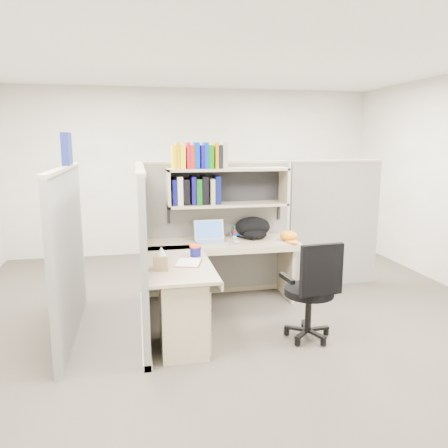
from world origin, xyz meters
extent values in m
plane|color=#38332B|center=(0.00, 0.00, 0.00)|extent=(6.00, 6.00, 0.00)
plane|color=#B0AA9F|center=(0.00, 3.00, 1.35)|extent=(6.00, 0.00, 6.00)
plane|color=#B0AA9F|center=(0.00, -3.00, 1.35)|extent=(6.00, 0.00, 6.00)
plane|color=white|center=(0.00, 0.00, 2.70)|extent=(6.00, 6.00, 0.00)
cube|color=slate|center=(0.00, 0.90, 0.80)|extent=(1.80, 0.06, 1.60)
cube|color=#9B9170|center=(0.00, 0.90, 1.61)|extent=(1.80, 0.08, 0.03)
cube|color=slate|center=(-0.90, 0.00, 0.80)|extent=(0.06, 1.80, 1.60)
cube|color=#9B9170|center=(-0.90, 0.00, 1.61)|extent=(0.08, 1.80, 0.03)
cube|color=slate|center=(-1.60, 0.00, 0.80)|extent=(0.06, 1.80, 1.60)
cube|color=slate|center=(1.55, 0.90, 0.80)|extent=(1.20, 0.06, 1.60)
cube|color=navy|center=(-1.60, 0.35, 1.79)|extent=(0.07, 0.27, 0.32)
cube|color=white|center=(-0.87, 0.15, 1.20)|extent=(0.00, 0.21, 0.28)
cube|color=gray|center=(0.10, 0.70, 1.55)|extent=(1.40, 0.34, 0.03)
cube|color=gray|center=(0.10, 0.70, 1.14)|extent=(1.40, 0.34, 0.03)
cube|color=gray|center=(-0.58, 0.70, 1.34)|extent=(0.03, 0.34, 0.44)
cube|color=gray|center=(0.78, 0.70, 1.34)|extent=(0.03, 0.34, 0.44)
cube|color=black|center=(0.10, 0.86, 1.34)|extent=(1.38, 0.01, 0.41)
cube|color=yellow|center=(-0.52, 0.68, 1.69)|extent=(0.03, 0.20, 0.26)
cube|color=#D89004|center=(-0.48, 0.68, 1.71)|extent=(0.05, 0.20, 0.29)
cube|color=#F9E005|center=(-0.42, 0.68, 1.69)|extent=(0.06, 0.20, 0.26)
cube|color=#AC062C|center=(-0.36, 0.68, 1.71)|extent=(0.04, 0.20, 0.29)
cube|color=#B01C07|center=(-0.32, 0.68, 1.69)|extent=(0.05, 0.20, 0.26)
cube|color=#052AA2|center=(-0.27, 0.68, 1.71)|extent=(0.06, 0.20, 0.29)
cube|color=#10048F|center=(-0.20, 0.68, 1.69)|extent=(0.04, 0.20, 0.26)
cube|color=navy|center=(-0.16, 0.68, 1.71)|extent=(0.04, 0.20, 0.29)
cube|color=#076308|center=(-0.11, 0.68, 1.69)|extent=(0.06, 0.20, 0.26)
cube|color=#C16F04|center=(-0.04, 0.68, 1.71)|extent=(0.04, 0.20, 0.29)
cube|color=black|center=(0.00, 0.68, 1.69)|extent=(0.05, 0.20, 0.26)
cube|color=tan|center=(0.05, 0.68, 1.71)|extent=(0.06, 0.20, 0.29)
cube|color=#070847|center=(-0.52, 0.72, 1.30)|extent=(0.05, 0.24, 0.29)
cube|color=silver|center=(-0.46, 0.72, 1.31)|extent=(0.06, 0.24, 0.32)
cube|color=black|center=(-0.39, 0.72, 1.30)|extent=(0.07, 0.24, 0.29)
cube|color=#0B074A|center=(-0.30, 0.72, 1.31)|extent=(0.05, 0.24, 0.32)
cube|color=#0A470F|center=(-0.24, 0.72, 1.30)|extent=(0.06, 0.24, 0.29)
cube|color=black|center=(-0.17, 0.72, 1.31)|extent=(0.07, 0.24, 0.32)
cube|color=gray|center=(-0.09, 0.72, 1.30)|extent=(0.05, 0.24, 0.29)
cube|color=#060E45|center=(-0.03, 0.72, 1.31)|extent=(0.06, 0.24, 0.32)
cube|color=gray|center=(0.00, 0.57, 0.71)|extent=(1.74, 0.60, 0.03)
cube|color=gray|center=(-0.57, -0.20, 0.71)|extent=(0.60, 1.34, 0.03)
cube|color=gray|center=(0.00, 0.27, 0.68)|extent=(1.74, 0.02, 0.07)
cube|color=gray|center=(-0.27, -0.20, 0.68)|extent=(0.02, 1.34, 0.07)
cube|color=gray|center=(-0.57, -0.55, 0.34)|extent=(0.40, 0.55, 0.68)
cube|color=#9B9170|center=(-0.36, -0.55, 0.54)|extent=(0.02, 0.50, 0.16)
cube|color=#9B9170|center=(-0.36, -0.55, 0.36)|extent=(0.02, 0.50, 0.16)
cube|color=#9B9170|center=(-0.36, -0.55, 0.14)|extent=(0.02, 0.50, 0.22)
cube|color=#B2B2B7|center=(-0.35, -0.55, 0.54)|extent=(0.01, 0.12, 0.01)
cube|color=gray|center=(0.80, 0.60, 0.35)|extent=(0.03, 0.55, 0.70)
cylinder|color=#110F59|center=(-0.38, -0.03, 0.78)|extent=(0.11, 0.11, 0.10)
cylinder|color=#EE4316|center=(-0.38, -0.03, 0.83)|extent=(0.12, 0.12, 0.02)
ellipsoid|color=#96AED5|center=(0.16, 0.43, 0.75)|extent=(0.09, 0.07, 0.03)
cylinder|color=silver|center=(-0.05, 0.75, 0.78)|extent=(0.09, 0.09, 0.09)
cylinder|color=black|center=(0.62, -0.56, 0.48)|extent=(0.47, 0.47, 0.07)
cube|color=black|center=(0.64, -0.77, 0.75)|extent=(0.41, 0.09, 0.47)
cylinder|color=black|center=(0.62, -0.56, 0.28)|extent=(0.06, 0.06, 0.40)
cylinder|color=black|center=(0.62, -0.56, 0.05)|extent=(0.44, 0.44, 0.10)
cube|color=black|center=(0.39, -0.59, 0.63)|extent=(0.07, 0.27, 0.04)
cube|color=black|center=(0.85, -0.54, 0.63)|extent=(0.07, 0.27, 0.04)
camera|label=1|loc=(-0.93, -4.24, 1.88)|focal=35.00mm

